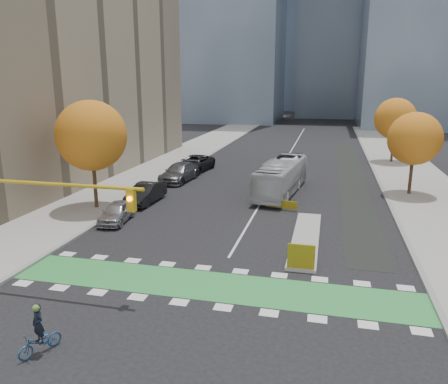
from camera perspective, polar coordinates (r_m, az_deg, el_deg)
The scene contains 21 objects.
ground at distance 20.11m, azimuth -2.69°, elevation -13.98°, with size 300.00×300.00×0.00m, color black.
sidewalk_west at distance 42.43m, azimuth -12.76°, elevation 1.06°, with size 7.00×120.00×0.15m, color gray.
sidewalk_east at distance 39.10m, azimuth 25.58°, elevation -1.12°, with size 7.00×120.00×0.15m, color gray.
curb_west at distance 41.02m, azimuth -8.37°, elevation 0.82°, with size 0.30×120.00×0.16m, color gray.
curb_east at distance 38.49m, azimuth 20.50°, elevation -0.84°, with size 0.30×120.00×0.16m, color gray.
bike_crossing at distance 21.39m, azimuth -1.55°, elevation -12.13°, with size 20.00×3.00×0.01m, color #2E8E40.
centre_line at distance 57.99m, azimuth 8.38°, elevation 4.69°, with size 0.15×70.00×0.01m, color silver.
bike_lane_paint at distance 48.00m, azimuth 16.20°, elevation 2.28°, with size 2.50×50.00×0.01m, color black.
median_island at distance 27.66m, azimuth 10.63°, elevation -5.92°, with size 1.60×10.00×0.16m, color gray.
hazard_board at distance 22.93m, azimuth 10.04°, elevation -8.29°, with size 1.40×0.12×1.30m, color yellow.
building_west at distance 48.69m, azimuth -24.18°, elevation 16.60°, with size 16.00×44.00×25.00m, color gray.
tree_west at distance 33.84m, azimuth -16.93°, elevation 7.05°, with size 5.20×5.20×8.22m.
tree_east_near at distance 39.88m, azimuth 23.64°, elevation 6.39°, with size 4.40×4.40×7.08m.
tree_east_far at distance 55.66m, azimuth 21.46°, elevation 8.90°, with size 4.80×4.80×7.65m.
traffic_signal_west at distance 21.66m, azimuth -23.82°, elevation -1.63°, with size 8.53×0.56×5.20m.
cyclist at distance 17.69m, azimuth -22.95°, elevation -17.07°, with size 1.21×1.75×1.92m.
bus at distance 38.10m, azimuth 7.48°, elevation 1.98°, with size 2.49×10.63×2.96m, color #B5BABE.
parked_car_a at distance 31.21m, azimuth -13.83°, elevation -2.55°, with size 1.66×4.13×1.41m, color #9D9DA3.
parked_car_b at distance 35.53m, azimuth -10.19°, elevation -0.17°, with size 1.67×4.80×1.58m, color black.
parked_car_c at distance 42.88m, azimuth -5.88°, elevation 2.56°, with size 2.41×5.93×1.72m, color #4F4F54.
parked_car_d at distance 47.54m, azimuth -3.89°, elevation 3.74°, with size 2.81×6.10×1.70m, color black.
Camera 1 is at (5.02, -16.99, 9.51)m, focal length 35.00 mm.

